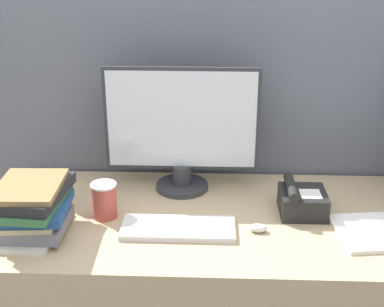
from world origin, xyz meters
TOP-DOWN VIEW (x-y plane):
  - cubicle_panel_rear at (0.00, 0.80)m, footprint 1.96×0.04m
  - desk at (0.00, 0.38)m, footprint 1.56×0.76m
  - monitor at (-0.10, 0.61)m, footprint 0.60×0.21m
  - keyboard at (-0.09, 0.27)m, footprint 0.39×0.16m
  - mouse at (0.19, 0.27)m, footprint 0.06×0.04m
  - coffee_cup at (-0.36, 0.36)m, footprint 0.09×0.09m
  - book_stack at (-0.57, 0.23)m, footprint 0.24×0.31m
  - desk_telephone at (0.35, 0.42)m, footprint 0.17×0.18m
  - paper_pile at (0.56, 0.27)m, footprint 0.24×0.27m

SIDE VIEW (x-z plane):
  - desk at x=0.00m, z-range 0.00..0.77m
  - cubicle_panel_rear at x=0.00m, z-range 0.00..1.55m
  - paper_pile at x=0.56m, z-range 0.77..0.79m
  - keyboard at x=-0.09m, z-range 0.77..0.79m
  - mouse at x=0.19m, z-range 0.77..0.80m
  - desk_telephone at x=0.35m, z-range 0.76..0.88m
  - coffee_cup at x=-0.36m, z-range 0.77..0.91m
  - book_stack at x=-0.57m, z-range 0.78..0.96m
  - monitor at x=-0.10m, z-range 0.77..1.26m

